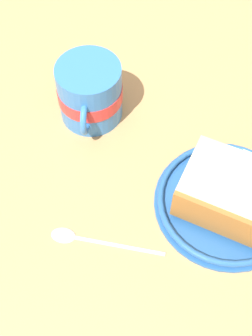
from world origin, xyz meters
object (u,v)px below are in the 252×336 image
Objects in this scene: tea_mug at (90,92)px; teaspoon at (83,238)px; cake_slice at (229,193)px; small_plate at (226,202)px.

tea_mug is 19.62cm from teaspoon.
cake_slice is at bearing 149.90° from tea_mug.
cake_slice is 22.58cm from tea_mug.
tea_mug reaches higher than cake_slice.
tea_mug is (19.58, -11.05, 3.67)cm from small_plate.
small_plate is 2.77cm from cake_slice.
teaspoon is at bearing 25.19° from cake_slice.
small_plate is at bearing -104.28° from cake_slice.
teaspoon is (16.12, 7.58, -3.12)cm from cake_slice.
teaspoon is at bearing 25.85° from small_plate.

